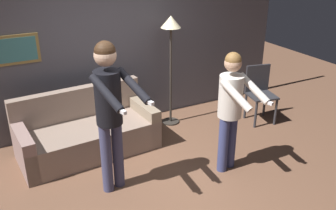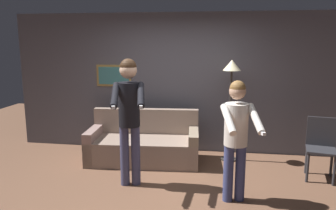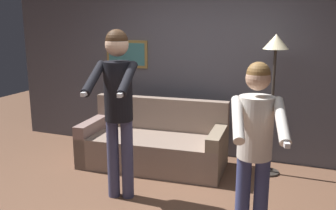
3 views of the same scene
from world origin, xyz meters
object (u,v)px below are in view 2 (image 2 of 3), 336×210
couch (144,145)px  dining_chair_distant (321,144)px  torchiere_lamp (231,79)px  person_standing_left (129,109)px  person_standing_right (236,131)px

couch → dining_chair_distant: 2.87m
torchiere_lamp → dining_chair_distant: 1.73m
couch → person_standing_left: (0.03, -1.01, 0.86)m
person_standing_right → person_standing_left: bearing=169.1°
couch → torchiere_lamp: (1.48, 0.26, 1.17)m
torchiere_lamp → dining_chair_distant: size_ratio=1.90×
torchiere_lamp → person_standing_left: 1.96m
couch → torchiere_lamp: bearing=10.1°
person_standing_left → dining_chair_distant: size_ratio=1.98×
person_standing_left → person_standing_right: person_standing_left is taller
couch → dining_chair_distant: size_ratio=2.10×
dining_chair_distant → torchiere_lamp: bearing=156.9°
torchiere_lamp → person_standing_right: 1.64m
person_standing_right → torchiere_lamp: bearing=90.5°
person_standing_right → dining_chair_distant: person_standing_right is taller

